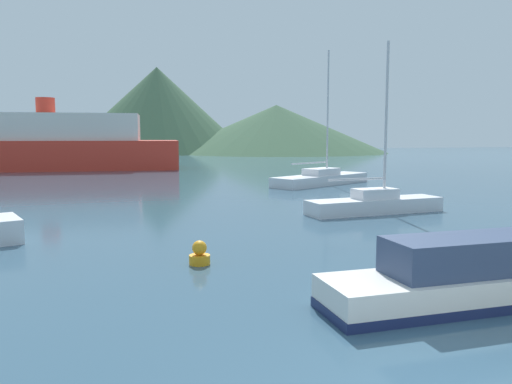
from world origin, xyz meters
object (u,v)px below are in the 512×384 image
(sailboat_middle, at_px, (321,178))
(sailboat_outer, at_px, (375,203))
(ferry_distant, at_px, (47,145))
(buoy_marker, at_px, (200,255))

(sailboat_middle, relative_size, sailboat_outer, 1.24)
(sailboat_outer, distance_m, ferry_distant, 39.09)
(buoy_marker, bearing_deg, ferry_distant, 101.90)
(buoy_marker, bearing_deg, sailboat_outer, 37.02)
(sailboat_outer, xyz_separation_m, ferry_distant, (-17.76, 34.77, 2.04))
(sailboat_middle, height_order, ferry_distant, sailboat_middle)
(sailboat_middle, xyz_separation_m, sailboat_outer, (-2.86, -12.76, -0.01))
(sailboat_middle, distance_m, buoy_marker, 22.86)
(sailboat_middle, bearing_deg, buoy_marker, -150.83)
(sailboat_middle, xyz_separation_m, ferry_distant, (-20.62, 22.01, 2.03))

